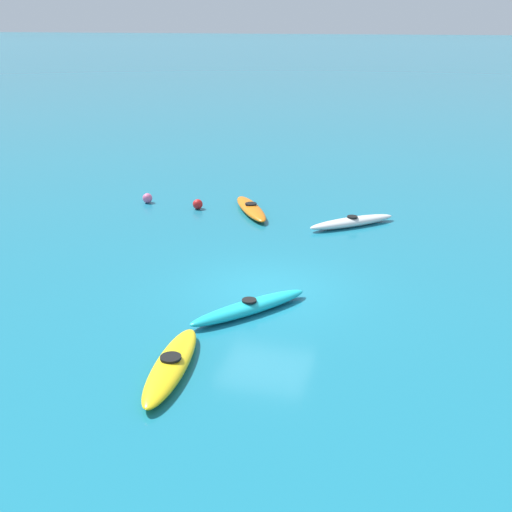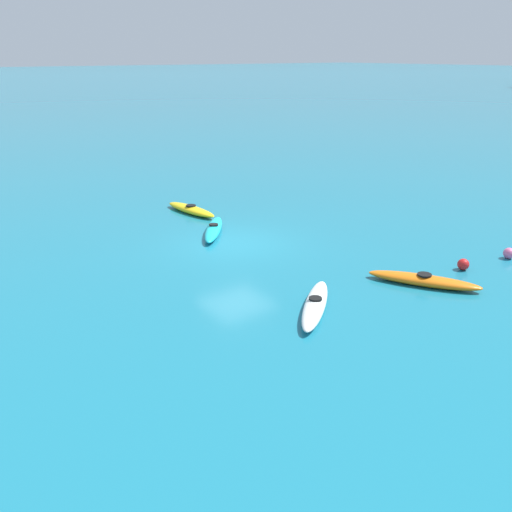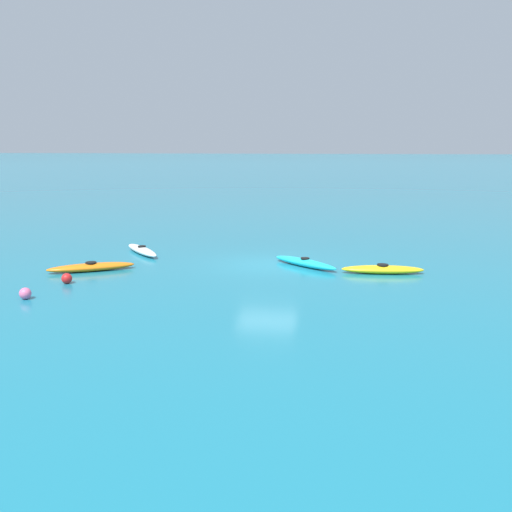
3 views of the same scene
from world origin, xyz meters
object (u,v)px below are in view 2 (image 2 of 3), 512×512
object	(u,v)px
kayak_orange	(424,280)
buoy_pink	(509,253)
kayak_white	(315,304)
buoy_red	(463,264)
kayak_yellow	(191,210)
kayak_cyan	(214,229)

from	to	relation	value
kayak_orange	buoy_pink	bearing A→B (deg)	87.39
kayak_white	buoy_red	size ratio (longest dim) A/B	7.65
kayak_yellow	kayak_white	size ratio (longest dim) A/B	1.11
kayak_orange	buoy_red	size ratio (longest dim) A/B	8.54
kayak_orange	buoy_pink	world-z (taller)	buoy_pink
buoy_red	kayak_white	bearing A→B (deg)	-95.30
kayak_white	kayak_yellow	bearing A→B (deg)	168.05
buoy_pink	kayak_cyan	bearing A→B (deg)	-141.92
kayak_cyan	kayak_orange	distance (m)	8.67
kayak_orange	buoy_pink	size ratio (longest dim) A/B	8.49
kayak_cyan	buoy_pink	size ratio (longest dim) A/B	7.82
kayak_yellow	buoy_red	distance (m)	11.96
kayak_yellow	buoy_pink	distance (m)	13.07
kayak_cyan	buoy_red	size ratio (longest dim) A/B	7.86
buoy_pink	buoy_red	world-z (taller)	buoy_pink
buoy_red	kayak_yellow	bearing A→B (deg)	-162.01
kayak_yellow	kayak_orange	size ratio (longest dim) A/B	1.00
kayak_orange	kayak_white	world-z (taller)	same
kayak_orange	kayak_yellow	bearing A→B (deg)	-172.09
kayak_white	kayak_cyan	bearing A→B (deg)	168.84
kayak_orange	kayak_white	size ratio (longest dim) A/B	1.12
kayak_white	buoy_pink	world-z (taller)	buoy_pink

